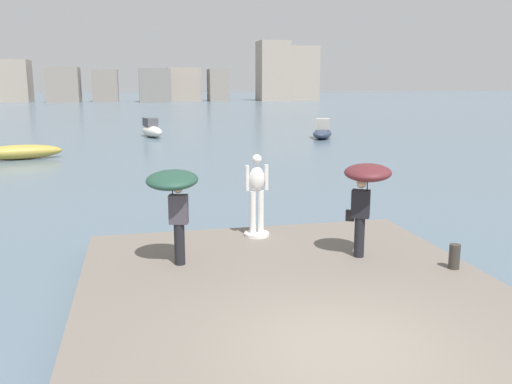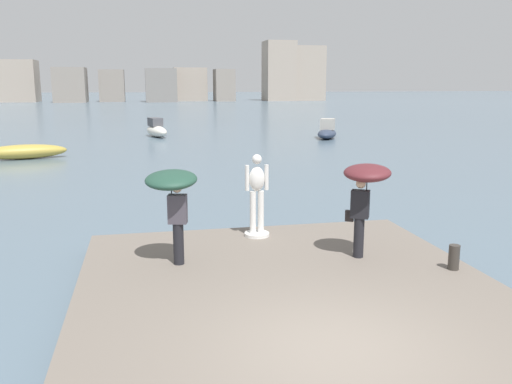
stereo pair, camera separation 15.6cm
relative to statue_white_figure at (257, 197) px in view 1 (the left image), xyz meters
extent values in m
plane|color=slate|center=(-0.06, 34.18, -1.38)|extent=(400.00, 400.00, 0.00)
cube|color=#70665B|center=(-0.06, -3.99, -1.18)|extent=(7.89, 9.67, 0.40)
cylinder|color=white|center=(0.00, 0.00, -0.94)|extent=(0.61, 0.61, 0.08)
cylinder|color=white|center=(-0.10, 0.00, -0.37)|extent=(0.15, 0.15, 1.05)
cylinder|color=white|center=(0.10, 0.00, -0.37)|extent=(0.15, 0.15, 1.05)
ellipsoid|color=white|center=(0.00, 0.00, 0.46)|extent=(0.38, 0.26, 0.60)
sphere|color=white|center=(0.00, 0.00, 0.94)|extent=(0.24, 0.24, 0.24)
cylinder|color=white|center=(-0.24, 0.00, 0.49)|extent=(0.10, 0.10, 0.62)
cylinder|color=white|center=(0.24, 0.00, 0.49)|extent=(0.10, 0.10, 0.62)
cylinder|color=black|center=(-2.03, -1.73, -0.54)|extent=(0.22, 0.22, 0.88)
cube|color=#47424C|center=(-2.03, -1.73, 0.20)|extent=(0.43, 0.32, 0.60)
sphere|color=beige|center=(-2.03, -1.73, 0.65)|extent=(0.21, 0.21, 0.21)
cylinder|color=#262626|center=(-2.13, -1.66, 0.49)|extent=(0.02, 0.02, 0.48)
ellipsoid|color=#234738|center=(-2.13, -1.66, 0.81)|extent=(1.29, 1.31, 0.45)
cylinder|color=black|center=(1.82, -2.06, -0.54)|extent=(0.22, 0.22, 0.88)
cube|color=black|center=(1.82, -2.06, 0.20)|extent=(0.45, 0.40, 0.60)
sphere|color=beige|center=(1.82, -2.06, 0.65)|extent=(0.21, 0.21, 0.21)
cylinder|color=#262626|center=(1.94, -2.09, 0.53)|extent=(0.02, 0.02, 0.55)
ellipsoid|color=#5B2328|center=(1.94, -2.09, 0.88)|extent=(1.38, 1.39, 0.42)
cube|color=black|center=(1.64, -1.93, -0.08)|extent=(0.21, 0.18, 0.24)
cylinder|color=#38332D|center=(3.41, -3.20, -0.72)|extent=(0.22, 0.22, 0.51)
ellipsoid|color=#B2993D|center=(-9.14, 18.80, -0.98)|extent=(4.64, 2.17, 0.79)
ellipsoid|color=silver|center=(-1.66, 29.88, -0.94)|extent=(2.09, 3.82, 0.87)
cube|color=#4C4C51|center=(-1.74, 30.14, -0.24)|extent=(1.19, 1.59, 0.63)
ellipsoid|color=#2D384C|center=(10.82, 25.91, -1.02)|extent=(2.64, 3.53, 0.71)
cube|color=#B2ADA3|center=(10.93, 26.13, -0.31)|extent=(1.39, 1.44, 0.82)
cube|color=#A89989|center=(-29.84, 115.10, 3.11)|extent=(9.57, 7.11, 8.98)
cube|color=gray|center=(-17.59, 109.97, 2.28)|extent=(6.59, 7.17, 7.31)
cube|color=gray|center=(-9.11, 112.58, 2.10)|extent=(5.35, 5.52, 6.94)
cube|color=gray|center=(1.43, 109.05, 2.20)|extent=(6.64, 6.99, 7.15)
cube|color=#A89989|center=(8.23, 114.53, 2.36)|extent=(7.40, 6.46, 7.48)
cube|color=gray|center=(15.70, 111.05, 2.20)|extent=(4.36, 5.66, 7.14)
cube|color=#A89989|center=(28.74, 111.79, 5.39)|extent=(6.82, 7.00, 13.54)
cube|color=#A89989|center=(34.47, 111.74, 4.88)|extent=(9.68, 5.68, 12.50)
camera|label=1|loc=(-2.79, -12.53, 2.74)|focal=37.76mm
camera|label=2|loc=(-2.64, -12.56, 2.74)|focal=37.76mm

